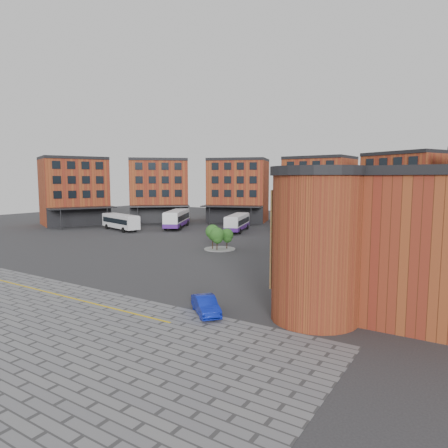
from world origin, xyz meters
The scene contains 12 objects.
ground centered at (0.00, 0.00, 0.00)m, with size 160.00×160.00×0.00m, color #28282B.
yellow_line centered at (2.00, -14.00, 0.03)m, with size 26.00×0.15×0.02m, color gold.
main_building centered at (-4.77, 38.25, 7.23)m, with size 94.14×42.48×14.60m.
east_building centered at (28.70, -3.06, 5.29)m, with size 17.40×15.40×10.60m.
tree_island centered at (2.07, 11.57, 2.00)m, with size 4.40×4.40×3.52m.
bus_a centered at (-25.80, 19.51, 1.83)m, with size 11.15×5.42×3.08m.
bus_b centered at (-19.04, 28.32, 1.93)m, with size 8.42×12.57×3.57m.
bus_c centered at (-5.98, 30.26, 1.72)m, with size 6.06×11.50×3.17m.
bus_d centered at (6.89, 32.83, 1.75)m, with size 7.27×11.52×3.24m.
bus_e centered at (17.96, 28.03, 1.81)m, with size 11.14×9.32×3.35m.
bus_f centered at (24.78, 25.54, 1.49)m, with size 8.66×8.29×2.74m.
blue_car centered at (15.97, -11.19, 0.66)m, with size 1.40×4.02×1.33m, color #0B1C9A.
Camera 1 is at (32.23, -34.14, 9.71)m, focal length 32.00 mm.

